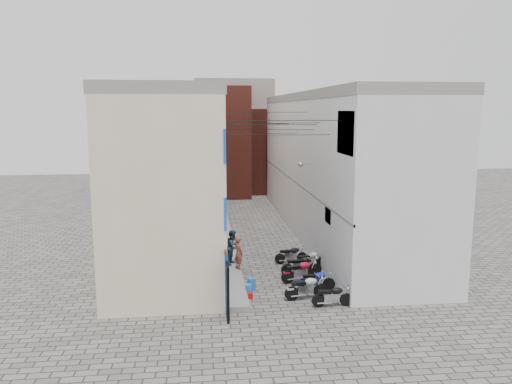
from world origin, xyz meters
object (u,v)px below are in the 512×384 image
object	(u,v)px
motorcycle_c	(316,279)
person_a	(239,253)
motorcycle_b	(306,286)
motorcycle_f	(310,259)
person_b	(233,247)
motorcycle_g	(291,254)
water_jug_near	(248,289)
water_jug_far	(251,284)
red_crate	(248,295)
motorcycle_a	(332,295)
motorcycle_d	(301,270)
motorcycle_e	(302,264)

from	to	relation	value
motorcycle_c	person_a	bearing A→B (deg)	-127.80
motorcycle_b	motorcycle_f	size ratio (longest dim) A/B	1.06
person_b	motorcycle_b	bearing A→B (deg)	-122.89
motorcycle_c	motorcycle_g	distance (m)	4.03
motorcycle_g	water_jug_near	xyz separation A→B (m)	(-2.65, -4.17, -0.28)
motorcycle_c	water_jug_far	size ratio (longest dim) A/B	3.01
motorcycle_c	red_crate	xyz separation A→B (m)	(-3.10, -0.61, -0.38)
motorcycle_g	red_crate	xyz separation A→B (m)	(-2.70, -4.62, -0.39)
motorcycle_a	motorcycle_g	size ratio (longest dim) A/B	0.97
motorcycle_b	motorcycle_d	size ratio (longest dim) A/B	0.98
water_jug_far	motorcycle_f	bearing A→B (deg)	39.77
motorcycle_e	water_jug_far	size ratio (longest dim) A/B	3.48
motorcycle_a	motorcycle_d	size ratio (longest dim) A/B	0.87
motorcycle_c	motorcycle_d	size ratio (longest dim) A/B	0.88
motorcycle_f	water_jug_far	bearing A→B (deg)	-66.67
motorcycle_e	motorcycle_g	world-z (taller)	motorcycle_e
motorcycle_c	person_b	bearing A→B (deg)	-133.85
motorcycle_a	person_a	world-z (taller)	person_a
person_a	person_b	world-z (taller)	person_b
motorcycle_d	motorcycle_e	distance (m)	0.82
motorcycle_g	water_jug_far	distance (m)	4.50
motorcycle_f	person_a	world-z (taller)	person_a
motorcycle_c	water_jug_near	xyz separation A→B (m)	(-3.04, -0.16, -0.28)
person_b	motorcycle_c	bearing A→B (deg)	-110.30
motorcycle_d	person_b	size ratio (longest dim) A/B	1.12
water_jug_far	motorcycle_b	bearing A→B (deg)	-29.03
person_b	motorcycle_f	bearing A→B (deg)	-73.39
motorcycle_a	motorcycle_d	bearing A→B (deg)	-167.01
motorcycle_a	motorcycle_f	xyz separation A→B (m)	(0.11, 4.84, 0.03)
water_jug_near	red_crate	xyz separation A→B (m)	(-0.06, -0.45, -0.10)
motorcycle_b	water_jug_far	world-z (taller)	motorcycle_b
water_jug_far	red_crate	world-z (taller)	water_jug_far
person_b	water_jug_far	xyz separation A→B (m)	(0.61, -3.22, -0.83)
motorcycle_g	water_jug_near	size ratio (longest dim) A/B	3.92
motorcycle_a	red_crate	bearing A→B (deg)	-111.07
motorcycle_a	motorcycle_e	bearing A→B (deg)	-172.38
motorcycle_g	motorcycle_e	bearing A→B (deg)	-2.78
motorcycle_a	motorcycle_f	bearing A→B (deg)	178.91
water_jug_near	water_jug_far	bearing A→B (deg)	67.01
person_a	motorcycle_d	bearing A→B (deg)	-144.39
motorcycle_a	person_b	xyz separation A→B (m)	(-3.71, 5.39, 0.63)
motorcycle_c	motorcycle_e	size ratio (longest dim) A/B	0.86
motorcycle_b	motorcycle_c	bearing A→B (deg)	136.07
motorcycle_e	motorcycle_g	size ratio (longest dim) A/B	1.14
motorcycle_a	motorcycle_f	world-z (taller)	motorcycle_f
motorcycle_e	motorcycle_g	xyz separation A→B (m)	(-0.13, 2.05, -0.07)
motorcycle_f	water_jug_near	bearing A→B (deg)	-64.08
motorcycle_a	motorcycle_b	distance (m)	1.30
motorcycle_d	water_jug_near	distance (m)	2.92
motorcycle_f	water_jug_far	world-z (taller)	motorcycle_f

